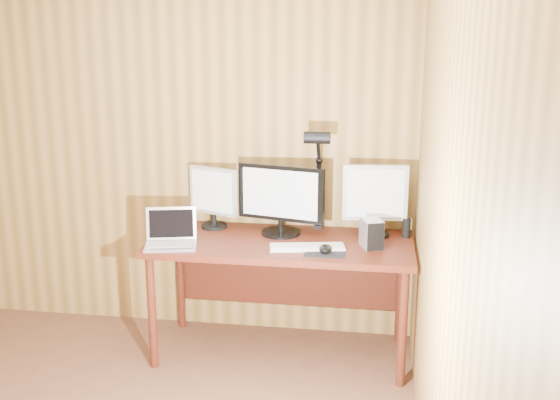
% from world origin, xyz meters
% --- Properties ---
extents(desk, '(1.60, 0.70, 0.75)m').
position_xyz_m(desk, '(0.93, 1.70, 0.63)').
color(desk, '#4D1C10').
rests_on(desk, floor).
extents(monitor_center, '(0.56, 0.25, 0.44)m').
position_xyz_m(monitor_center, '(0.91, 1.77, 0.98)').
color(monitor_center, black).
rests_on(monitor_center, desk).
extents(monitor_left, '(0.34, 0.17, 0.40)m').
position_xyz_m(monitor_left, '(0.46, 1.84, 0.96)').
color(monitor_left, black).
rests_on(monitor_left, desk).
extents(monitor_right, '(0.40, 0.19, 0.45)m').
position_xyz_m(monitor_right, '(1.49, 1.82, 0.99)').
color(monitor_right, black).
rests_on(monitor_right, desk).
extents(laptop, '(0.34, 0.29, 0.21)m').
position_xyz_m(laptop, '(0.29, 1.46, 0.80)').
color(laptop, silver).
rests_on(laptop, desk).
extents(keyboard, '(0.46, 0.21, 0.02)m').
position_xyz_m(keyboard, '(1.10, 1.50, 0.76)').
color(keyboard, white).
rests_on(keyboard, desk).
extents(mousepad, '(0.23, 0.19, 0.00)m').
position_xyz_m(mousepad, '(1.21, 1.45, 0.75)').
color(mousepad, black).
rests_on(mousepad, desk).
extents(mouse, '(0.10, 0.13, 0.04)m').
position_xyz_m(mouse, '(1.21, 1.45, 0.77)').
color(mouse, black).
rests_on(mouse, mousepad).
extents(hard_drive, '(0.15, 0.18, 0.17)m').
position_xyz_m(hard_drive, '(1.47, 1.59, 0.83)').
color(hard_drive, silver).
rests_on(hard_drive, desk).
extents(phone, '(0.05, 0.10, 0.01)m').
position_xyz_m(phone, '(1.05, 1.49, 0.76)').
color(phone, silver).
rests_on(phone, desk).
extents(speaker, '(0.05, 0.05, 0.12)m').
position_xyz_m(speaker, '(1.69, 1.82, 0.81)').
color(speaker, black).
rests_on(speaker, desk).
extents(desk_lamp, '(0.16, 0.23, 0.70)m').
position_xyz_m(desk_lamp, '(1.13, 1.85, 1.18)').
color(desk_lamp, black).
rests_on(desk_lamp, desk).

